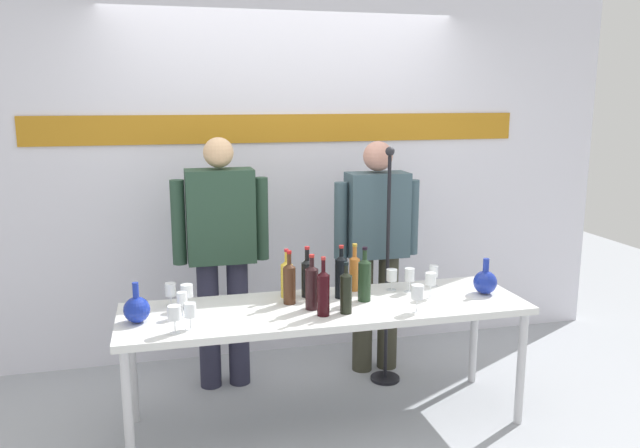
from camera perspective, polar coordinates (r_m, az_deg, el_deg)
name	(u,v)px	position (r m, az deg, el deg)	size (l,w,h in m)	color
ground_plane	(326,422)	(3.95, 0.56, -17.43)	(10.00, 10.00, 0.00)	#9EA2A9
back_wall	(285,153)	(4.66, -3.22, 6.41)	(5.11, 0.11, 3.00)	silver
display_table	(326,315)	(3.67, 0.58, -8.20)	(2.33, 0.68, 0.73)	silver
decanter_blue_left	(137,309)	(3.51, -16.22, -7.39)	(0.14, 0.14, 0.22)	#192D9B
decanter_blue_right	(485,282)	(3.98, 14.69, -5.06)	(0.14, 0.14, 0.22)	#1B2E99
presenter_left	(221,247)	(4.13, -8.89, -2.09)	(0.62, 0.22, 1.66)	#262638
presenter_right	(376,243)	(4.36, 5.12, -1.68)	(0.60, 0.22, 1.62)	#353427
wine_bottle_0	(312,286)	(3.56, -0.74, -5.58)	(0.07, 0.07, 0.32)	black
wine_bottle_1	(307,276)	(3.78, -1.16, -4.72)	(0.07, 0.07, 0.31)	black
wine_bottle_2	(287,277)	(3.78, -3.02, -4.84)	(0.07, 0.07, 0.30)	gold
wine_bottle_3	(341,275)	(3.76, 1.92, -4.65)	(0.07, 0.07, 0.32)	black
wine_bottle_4	(364,278)	(3.71, 4.04, -4.88)	(0.08, 0.08, 0.32)	#1E351E
wine_bottle_5	(289,282)	(3.66, -2.78, -5.23)	(0.07, 0.07, 0.31)	#442616
wine_bottle_6	(346,291)	(3.50, 2.37, -6.08)	(0.07, 0.07, 0.29)	black
wine_bottle_7	(354,271)	(3.90, 3.13, -4.26)	(0.06, 0.06, 0.30)	orange
wine_bottle_8	(323,292)	(3.46, 0.30, -6.12)	(0.07, 0.07, 0.33)	black
wine_glass_left_0	(171,290)	(3.72, -13.34, -5.82)	(0.06, 0.06, 0.13)	white
wine_glass_left_1	(190,311)	(3.34, -11.64, -7.69)	(0.06, 0.06, 0.14)	white
wine_glass_left_2	(187,291)	(3.65, -11.93, -5.97)	(0.07, 0.07, 0.14)	white
wine_glass_left_3	(182,299)	(3.53, -12.36, -6.65)	(0.06, 0.06, 0.14)	white
wine_glass_left_4	(174,313)	(3.29, -13.01, -7.86)	(0.07, 0.07, 0.15)	white
wine_glass_right_0	(392,276)	(3.94, 6.50, -4.65)	(0.07, 0.07, 0.13)	white
wine_glass_right_1	(417,293)	(3.56, 8.79, -6.14)	(0.07, 0.07, 0.16)	white
wine_glass_right_2	(434,272)	(4.06, 10.22, -4.27)	(0.06, 0.06, 0.13)	white
wine_glass_right_3	(431,279)	(3.82, 9.96, -4.96)	(0.06, 0.06, 0.15)	white
wine_glass_right_4	(410,275)	(3.91, 8.09, -4.61)	(0.06, 0.06, 0.15)	white
microphone_stand	(387,305)	(4.28, 6.04, -7.26)	(0.20, 0.20, 1.59)	black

